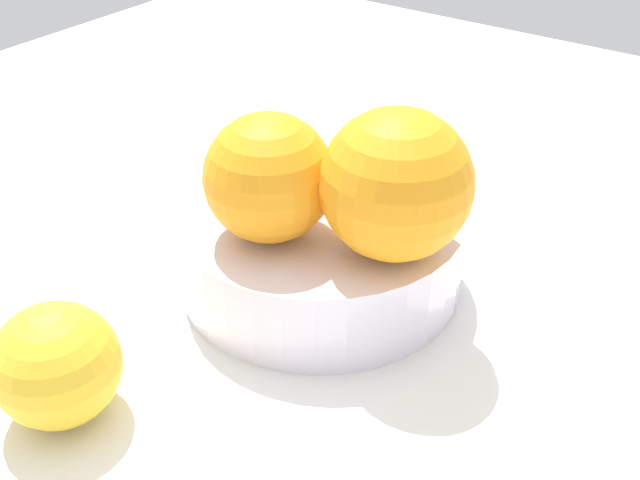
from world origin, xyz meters
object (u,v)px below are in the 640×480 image
(fruit_bowl, at_px, (320,249))
(orange_loose_0, at_px, (57,365))
(orange_in_bowl_0, at_px, (269,178))
(orange_in_bowl_1, at_px, (396,184))

(fruit_bowl, distance_m, orange_loose_0, 0.18)
(orange_loose_0, bearing_deg, fruit_bowl, -103.23)
(fruit_bowl, height_order, orange_in_bowl_0, orange_in_bowl_0)
(orange_loose_0, bearing_deg, orange_in_bowl_0, -103.29)
(fruit_bowl, xyz_separation_m, orange_in_bowl_0, (0.01, 0.04, 0.07))
(fruit_bowl, relative_size, orange_in_bowl_1, 2.10)
(orange_in_bowl_1, bearing_deg, orange_in_bowl_0, 21.97)
(orange_in_bowl_1, distance_m, orange_loose_0, 0.20)
(orange_in_bowl_0, xyz_separation_m, orange_in_bowl_1, (-0.07, -0.03, 0.01))
(orange_in_bowl_0, height_order, orange_in_bowl_1, orange_in_bowl_1)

